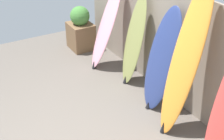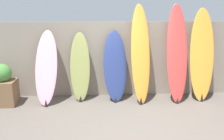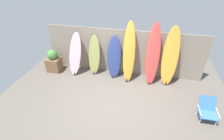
{
  "view_description": "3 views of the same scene",
  "coord_description": "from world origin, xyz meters",
  "px_view_note": "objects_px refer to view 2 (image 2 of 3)",
  "views": [
    {
      "loc": [
        2.87,
        -1.0,
        3.01
      ],
      "look_at": [
        -0.21,
        0.79,
        0.94
      ],
      "focal_mm": 50.0,
      "sensor_mm": 36.0,
      "label": 1
    },
    {
      "loc": [
        -0.64,
        -3.87,
        2.23
      ],
      "look_at": [
        -0.38,
        1.0,
        0.91
      ],
      "focal_mm": 40.0,
      "sensor_mm": 36.0,
      "label": 2
    },
    {
      "loc": [
        0.91,
        -4.08,
        3.89
      ],
      "look_at": [
        -0.16,
        0.77,
        0.81
      ],
      "focal_mm": 28.0,
      "sensor_mm": 36.0,
      "label": 3
    }
  ],
  "objects_px": {
    "surfboard_pink_0": "(46,68)",
    "surfboard_navy_2": "(115,67)",
    "surfboard_orange_5": "(202,56)",
    "surfboard_orange_3": "(140,55)",
    "surfboard_olive_1": "(80,68)",
    "surfboard_red_4": "(177,54)",
    "planter_box": "(4,86)"
  },
  "relations": [
    {
      "from": "surfboard_orange_3",
      "to": "planter_box",
      "type": "height_order",
      "value": "surfboard_orange_3"
    },
    {
      "from": "surfboard_navy_2",
      "to": "planter_box",
      "type": "relative_size",
      "value": 1.73
    },
    {
      "from": "surfboard_olive_1",
      "to": "surfboard_orange_3",
      "type": "relative_size",
      "value": 0.71
    },
    {
      "from": "surfboard_olive_1",
      "to": "surfboard_red_4",
      "type": "height_order",
      "value": "surfboard_red_4"
    },
    {
      "from": "surfboard_olive_1",
      "to": "surfboard_orange_3",
      "type": "distance_m",
      "value": 1.41
    },
    {
      "from": "surfboard_olive_1",
      "to": "surfboard_orange_5",
      "type": "relative_size",
      "value": 0.75
    },
    {
      "from": "surfboard_orange_3",
      "to": "surfboard_red_4",
      "type": "relative_size",
      "value": 1.0
    },
    {
      "from": "surfboard_olive_1",
      "to": "surfboard_orange_5",
      "type": "distance_m",
      "value": 2.83
    },
    {
      "from": "surfboard_navy_2",
      "to": "surfboard_orange_3",
      "type": "height_order",
      "value": "surfboard_orange_3"
    },
    {
      "from": "surfboard_red_4",
      "to": "planter_box",
      "type": "distance_m",
      "value": 3.96
    },
    {
      "from": "surfboard_pink_0",
      "to": "surfboard_olive_1",
      "type": "height_order",
      "value": "surfboard_pink_0"
    },
    {
      "from": "surfboard_navy_2",
      "to": "surfboard_red_4",
      "type": "bearing_deg",
      "value": -2.91
    },
    {
      "from": "surfboard_orange_3",
      "to": "surfboard_olive_1",
      "type": "bearing_deg",
      "value": 174.64
    },
    {
      "from": "surfboard_pink_0",
      "to": "surfboard_navy_2",
      "type": "xyz_separation_m",
      "value": [
        1.55,
        0.08,
        -0.01
      ]
    },
    {
      "from": "surfboard_orange_3",
      "to": "surfboard_navy_2",
      "type": "bearing_deg",
      "value": 170.68
    },
    {
      "from": "surfboard_olive_1",
      "to": "surfboard_orange_3",
      "type": "xyz_separation_m",
      "value": [
        1.37,
        -0.13,
        0.32
      ]
    },
    {
      "from": "surfboard_pink_0",
      "to": "surfboard_red_4",
      "type": "bearing_deg",
      "value": 0.24
    },
    {
      "from": "surfboard_red_4",
      "to": "planter_box",
      "type": "xyz_separation_m",
      "value": [
        -3.9,
        -0.11,
        -0.67
      ]
    },
    {
      "from": "surfboard_pink_0",
      "to": "surfboard_navy_2",
      "type": "relative_size",
      "value": 1.01
    },
    {
      "from": "surfboard_orange_3",
      "to": "surfboard_orange_5",
      "type": "bearing_deg",
      "value": 3.31
    },
    {
      "from": "surfboard_navy_2",
      "to": "surfboard_orange_5",
      "type": "relative_size",
      "value": 0.77
    },
    {
      "from": "surfboard_olive_1",
      "to": "surfboard_orange_3",
      "type": "bearing_deg",
      "value": -5.36
    },
    {
      "from": "surfboard_pink_0",
      "to": "surfboard_orange_3",
      "type": "distance_m",
      "value": 2.14
    },
    {
      "from": "surfboard_pink_0",
      "to": "surfboard_orange_5",
      "type": "height_order",
      "value": "surfboard_orange_5"
    },
    {
      "from": "surfboard_orange_3",
      "to": "surfboard_orange_5",
      "type": "relative_size",
      "value": 1.04
    },
    {
      "from": "surfboard_pink_0",
      "to": "surfboard_olive_1",
      "type": "distance_m",
      "value": 0.75
    },
    {
      "from": "surfboard_navy_2",
      "to": "surfboard_orange_3",
      "type": "bearing_deg",
      "value": -9.32
    },
    {
      "from": "surfboard_orange_5",
      "to": "planter_box",
      "type": "height_order",
      "value": "surfboard_orange_5"
    },
    {
      "from": "surfboard_navy_2",
      "to": "surfboard_orange_5",
      "type": "height_order",
      "value": "surfboard_orange_5"
    },
    {
      "from": "planter_box",
      "to": "surfboard_pink_0",
      "type": "bearing_deg",
      "value": 5.77
    },
    {
      "from": "surfboard_orange_5",
      "to": "surfboard_olive_1",
      "type": "bearing_deg",
      "value": 179.09
    },
    {
      "from": "surfboard_orange_5",
      "to": "surfboard_orange_3",
      "type": "bearing_deg",
      "value": -176.69
    }
  ]
}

